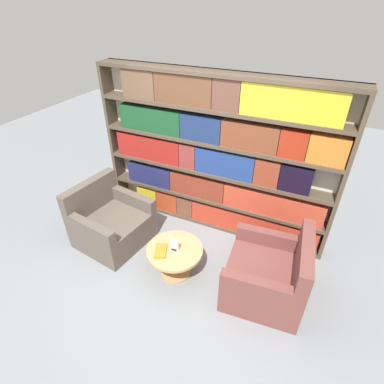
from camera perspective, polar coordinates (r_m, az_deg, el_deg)
ground_plane at (r=4.11m, az=-3.88°, el=-16.64°), size 14.00×14.00×0.00m
bookshelf at (r=4.34m, az=4.60°, el=6.53°), size 3.47×0.30×2.36m
armchair_left at (r=4.62m, az=-15.18°, el=-5.77°), size 1.03×1.06×0.91m
armchair_right at (r=3.88m, az=14.35°, el=-15.17°), size 0.99×1.02×0.91m
coffee_table at (r=3.98m, az=-3.26°, el=-12.10°), size 0.72×0.72×0.43m
table_sign at (r=3.84m, az=-3.35°, el=-10.07°), size 0.12×0.06×0.17m
stray_book at (r=3.86m, az=-5.98°, el=-11.08°), size 0.23×0.28×0.03m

